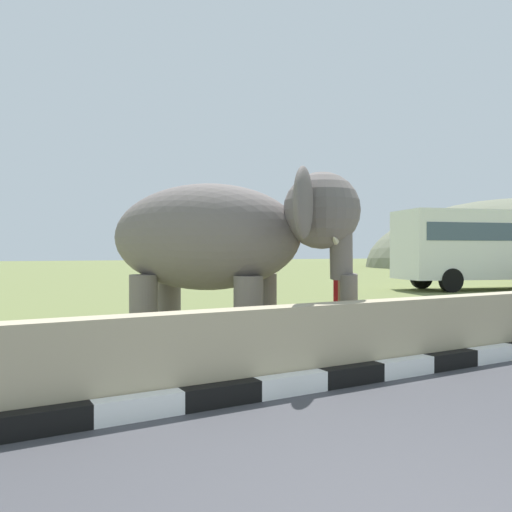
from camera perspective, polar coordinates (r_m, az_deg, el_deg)
striped_curb at (r=5.52m, az=-8.29°, el=-15.73°), size 16.20×0.20×0.24m
barrier_parapet at (r=6.86m, az=9.65°, el=-9.30°), size 28.00×0.36×1.00m
elephant at (r=8.10m, az=-3.29°, el=1.85°), size 3.85×3.82×2.87m
person_handler at (r=8.43m, az=9.53°, el=-4.57°), size 0.51×0.55×1.66m
bus_white at (r=25.32m, az=24.61°, el=1.30°), size 8.91×4.82×3.50m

